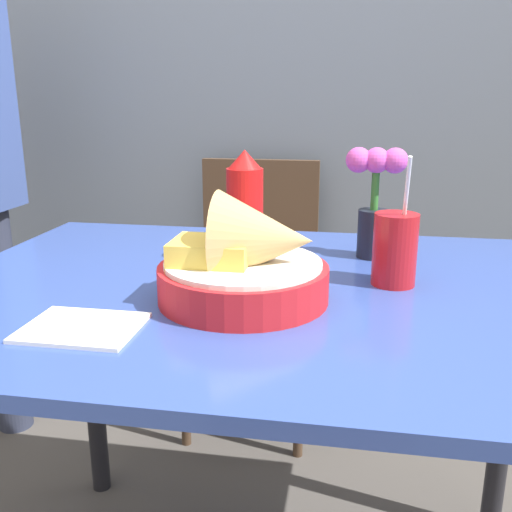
% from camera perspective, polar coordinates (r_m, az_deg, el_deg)
% --- Properties ---
extents(wall_window, '(7.00, 0.06, 2.60)m').
position_cam_1_polar(wall_window, '(2.04, 6.08, 21.77)').
color(wall_window, slate).
rests_on(wall_window, ground_plane).
extents(dining_table, '(1.18, 0.85, 0.76)m').
position_cam_1_polar(dining_table, '(1.04, 0.86, -8.32)').
color(dining_table, '#334C9E').
rests_on(dining_table, ground_plane).
extents(chair_far_window, '(0.40, 0.40, 0.88)m').
position_cam_1_polar(chair_far_window, '(1.93, -0.01, -1.11)').
color(chair_far_window, '#473323').
rests_on(chair_far_window, ground_plane).
extents(food_basket, '(0.28, 0.28, 0.18)m').
position_cam_1_polar(food_basket, '(0.91, -0.66, -0.73)').
color(food_basket, red).
rests_on(food_basket, dining_table).
extents(ketchup_bottle, '(0.07, 0.07, 0.22)m').
position_cam_1_polar(ketchup_bottle, '(1.11, -1.11, 4.70)').
color(ketchup_bottle, red).
rests_on(ketchup_bottle, dining_table).
extents(drink_cup, '(0.08, 0.08, 0.23)m').
position_cam_1_polar(drink_cup, '(1.02, 13.71, 0.44)').
color(drink_cup, red).
rests_on(drink_cup, dining_table).
extents(flower_vase, '(0.12, 0.06, 0.22)m').
position_cam_1_polar(flower_vase, '(1.17, 11.78, 5.83)').
color(flower_vase, black).
rests_on(flower_vase, dining_table).
extents(napkin, '(0.16, 0.13, 0.01)m').
position_cam_1_polar(napkin, '(0.86, -17.00, -6.85)').
color(napkin, white).
rests_on(napkin, dining_table).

